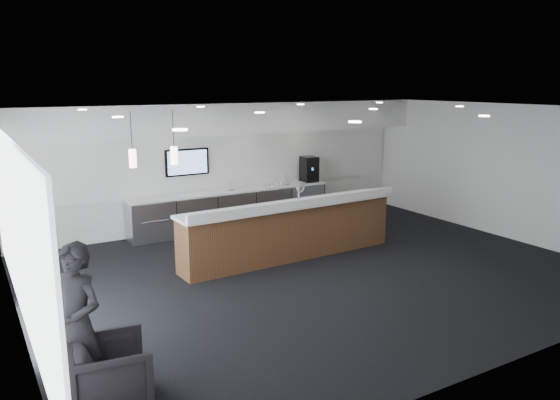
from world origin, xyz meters
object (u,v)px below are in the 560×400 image
service_counter (290,230)px  armchair (111,374)px  lounge_guest (78,323)px  coffee_machine (309,169)px

service_counter → armchair: size_ratio=5.69×
armchair → lounge_guest: lounge_guest is taller
service_counter → armchair: bearing=-144.3°
service_counter → lounge_guest: (-4.61, -3.10, 0.32)m
armchair → lounge_guest: bearing=47.6°
lounge_guest → service_counter: bearing=91.1°
armchair → service_counter: bearing=-44.4°
coffee_machine → armchair: 8.94m
service_counter → coffee_machine: 3.49m
service_counter → lounge_guest: size_ratio=2.62×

